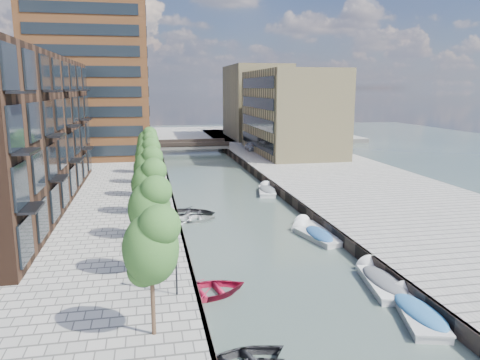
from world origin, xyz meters
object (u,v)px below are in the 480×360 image
object	(u,v)px
motorboat_3	(315,235)
motorboat_4	(267,191)
tree_1	(149,205)
sloop_2	(206,295)
tree_4	(147,155)
tree_6	(147,141)
tree_3	(148,167)
tree_2	(148,182)
car	(251,146)
tree_5	(147,147)
sloop_3	(193,221)
motorboat_0	(417,312)
motorboat_1	(381,281)
tree_0	(151,244)
motorboat_2	(311,229)
bridge	(193,145)
sloop_4	(191,215)

from	to	relation	value
motorboat_3	motorboat_4	bearing A→B (deg)	88.83
tree_1	sloop_2	bearing A→B (deg)	-23.08
tree_4	tree_6	bearing A→B (deg)	90.00
tree_1	tree_3	xyz separation A→B (m)	(0.00, 14.00, 0.00)
tree_2	car	xyz separation A→B (m)	(18.38, 47.92, -3.60)
tree_2	tree_5	distance (m)	21.00
tree_5	sloop_3	world-z (taller)	tree_5
tree_3	tree_4	xyz separation A→B (m)	(0.00, 7.00, 0.00)
motorboat_0	motorboat_3	size ratio (longest dim) A/B	1.03
motorboat_1	motorboat_3	bearing A→B (deg)	94.50
tree_2	sloop_2	bearing A→B (deg)	-69.57
tree_4	car	distance (m)	38.75
tree_5	tree_0	bearing A→B (deg)	-90.00
motorboat_2	car	distance (m)	45.44
tree_3	tree_4	distance (m)	7.00
tree_5	tree_4	bearing A→B (deg)	-90.00
motorboat_2	car	size ratio (longest dim) A/B	1.19
tree_6	motorboat_0	bearing A→B (deg)	-71.25
sloop_2	motorboat_2	world-z (taller)	motorboat_2
tree_0	tree_6	world-z (taller)	same
tree_2	sloop_3	xyz separation A→B (m)	(3.86, 7.58, -5.31)
tree_2	sloop_3	size ratio (longest dim) A/B	1.38
sloop_2	motorboat_0	size ratio (longest dim) A/B	0.89
tree_0	motorboat_4	xyz separation A→B (m)	(13.59, 31.84, -5.09)
tree_1	motorboat_3	bearing A→B (deg)	30.18
bridge	tree_5	world-z (taller)	tree_5
sloop_2	motorboat_0	bearing A→B (deg)	-126.08
tree_4	sloop_2	xyz separation A→B (m)	(3.10, -22.32, -5.31)
tree_6	sloop_2	world-z (taller)	tree_6
car	motorboat_0	bearing A→B (deg)	-93.17
tree_1	sloop_2	world-z (taller)	tree_1
bridge	car	distance (m)	11.60
tree_6	sloop_2	size ratio (longest dim) A/B	1.18
tree_1	tree_5	xyz separation A→B (m)	(0.00, 28.00, 0.00)
motorboat_0	motorboat_1	bearing A→B (deg)	89.00
sloop_3	sloop_2	bearing A→B (deg)	178.15
sloop_4	motorboat_0	size ratio (longest dim) A/B	0.84
tree_2	motorboat_1	distance (m)	17.34
motorboat_0	motorboat_4	xyz separation A→B (m)	(-0.33, 30.85, -0.00)
tree_6	motorboat_1	bearing A→B (deg)	-69.23
tree_5	motorboat_1	bearing A→B (deg)	-64.91
tree_1	motorboat_4	xyz separation A→B (m)	(13.59, 24.84, -5.09)
tree_0	tree_1	distance (m)	7.00
sloop_4	tree_2	bearing A→B (deg)	176.47
tree_5	car	distance (m)	32.80
tree_3	car	distance (m)	45.01
motorboat_1	motorboat_3	size ratio (longest dim) A/B	1.06
tree_6	tree_5	bearing A→B (deg)	-90.00
tree_5	tree_6	xyz separation A→B (m)	(0.00, 7.00, 0.00)
motorboat_4	tree_3	bearing A→B (deg)	-141.41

